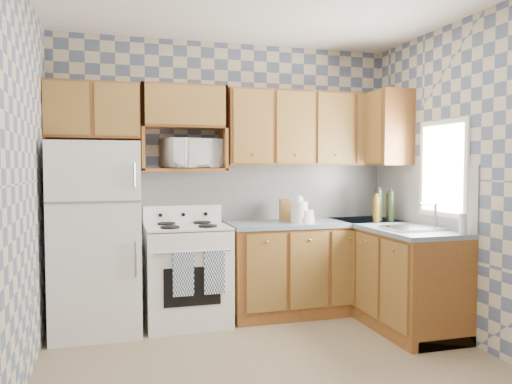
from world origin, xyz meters
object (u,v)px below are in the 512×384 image
Objects in this scene: refrigerator at (96,238)px; microwave at (191,154)px; electric_kettle at (299,212)px; stove_body at (187,275)px.

refrigerator is 3.29× the size of microwave.
refrigerator is 1.17m from microwave.
stove_body is at bearing 173.91° from electric_kettle.
stove_body is 1.16m from microwave.
microwave reaches higher than electric_kettle.
electric_kettle is (1.07, -0.11, 0.57)m from stove_body.
refrigerator is at bearing -178.22° from stove_body.
electric_kettle is at bearing -6.09° from stove_body.
stove_body is 1.22m from electric_kettle.
electric_kettle is (1.00, -0.29, -0.57)m from microwave.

